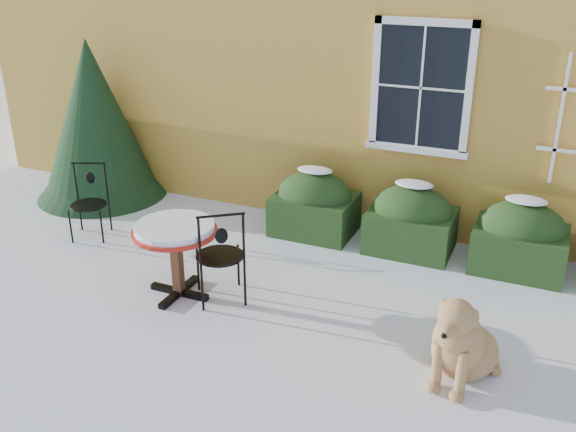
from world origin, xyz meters
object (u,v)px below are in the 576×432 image
at_px(patio_chair_far, 89,201).
at_px(dog, 461,344).
at_px(patio_chair_near, 220,255).
at_px(evergreen_shrub, 96,135).
at_px(bistro_table, 175,237).

xyz_separation_m(patio_chair_far, dog, (4.99, -1.14, -0.11)).
bearing_deg(patio_chair_near, patio_chair_far, -54.59).
relative_size(evergreen_shrub, patio_chair_far, 2.45).
bearing_deg(patio_chair_far, patio_chair_near, -40.93).
relative_size(evergreen_shrub, dog, 2.37).
distance_m(bistro_table, patio_chair_far, 2.10).
height_order(patio_chair_far, dog, patio_chair_far).
distance_m(bistro_table, dog, 3.12).
height_order(bistro_table, patio_chair_near, patio_chair_near).
bearing_deg(patio_chair_far, dog, -35.95).
xyz_separation_m(bistro_table, patio_chair_far, (-1.90, 0.87, -0.23)).
bearing_deg(patio_chair_near, bistro_table, -25.32).
distance_m(bistro_table, patio_chair_near, 0.53).
distance_m(evergreen_shrub, dog, 6.33).
relative_size(patio_chair_near, dog, 1.09).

